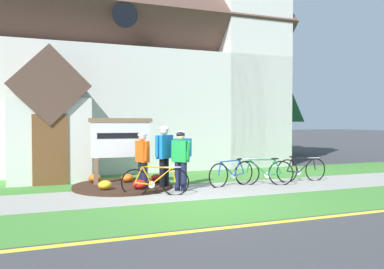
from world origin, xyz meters
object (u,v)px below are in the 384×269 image
at_px(bicycle_silver, 264,172).
at_px(roadside_conifer, 268,79).
at_px(bicycle_black, 301,170).
at_px(bicycle_red, 232,173).
at_px(cyclist_in_red_jersey, 164,152).
at_px(cyclist_in_green_jersey, 142,157).
at_px(cyclist_in_blue_jersey, 180,157).
at_px(bicycle_white, 155,181).
at_px(church_sign, 121,141).
at_px(cyclist_in_yellow_jersey, 181,154).

height_order(bicycle_silver, roadside_conifer, roadside_conifer).
distance_m(bicycle_black, bicycle_red, 2.40).
distance_m(cyclist_in_red_jersey, cyclist_in_green_jersey, 0.61).
bearing_deg(cyclist_in_blue_jersey, bicycle_white, -155.88).
relative_size(church_sign, cyclist_in_blue_jersey, 1.23).
distance_m(bicycle_silver, roadside_conifer, 12.21).
bearing_deg(church_sign, cyclist_in_blue_jersey, -44.26).
height_order(bicycle_black, roadside_conifer, roadside_conifer).
distance_m(church_sign, cyclist_in_green_jersey, 1.08).
height_order(bicycle_black, bicycle_silver, bicycle_black).
bearing_deg(cyclist_in_yellow_jersey, bicycle_silver, -16.33).
relative_size(bicycle_silver, cyclist_in_yellow_jersey, 1.00).
height_order(church_sign, bicycle_silver, church_sign).
relative_size(cyclist_in_yellow_jersey, cyclist_in_blue_jersey, 1.01).
height_order(bicycle_red, cyclist_in_yellow_jersey, cyclist_in_yellow_jersey).
bearing_deg(cyclist_in_green_jersey, bicycle_black, -1.68).
relative_size(bicycle_red, roadside_conifer, 0.24).
relative_size(cyclist_in_red_jersey, cyclist_in_blue_jersey, 1.10).
relative_size(bicycle_white, bicycle_silver, 1.03).
height_order(bicycle_black, cyclist_in_red_jersey, cyclist_in_red_jersey).
bearing_deg(cyclist_in_blue_jersey, bicycle_black, 3.59).
height_order(bicycle_white, cyclist_in_blue_jersey, cyclist_in_blue_jersey).
bearing_deg(cyclist_in_yellow_jersey, church_sign, 161.17).
relative_size(bicycle_red, cyclist_in_red_jersey, 0.94).
bearing_deg(bicycle_black, bicycle_silver, -172.68).
xyz_separation_m(bicycle_black, cyclist_in_green_jersey, (-5.04, 0.15, 0.54)).
xyz_separation_m(bicycle_white, cyclist_in_red_jersey, (0.45, 0.68, 0.68)).
bearing_deg(church_sign, roadside_conifer, 39.73).
xyz_separation_m(bicycle_white, bicycle_red, (2.50, 0.66, 0.00)).
distance_m(bicycle_silver, cyclist_in_yellow_jersey, 2.51).
height_order(bicycle_black, bicycle_red, bicycle_black).
xyz_separation_m(church_sign, roadside_conifer, (10.20, 8.48, 3.07)).
distance_m(bicycle_black, cyclist_in_yellow_jersey, 3.87).
distance_m(church_sign, cyclist_in_yellow_jersey, 1.78).
relative_size(bicycle_silver, cyclist_in_red_jersey, 0.92).
distance_m(bicycle_black, bicycle_silver, 1.46).
bearing_deg(bicycle_silver, church_sign, 162.63).
distance_m(bicycle_white, cyclist_in_yellow_jersey, 1.67).
bearing_deg(bicycle_white, bicycle_red, 14.74).
height_order(bicycle_red, bicycle_silver, bicycle_silver).
bearing_deg(cyclist_in_yellow_jersey, bicycle_white, -134.48).
relative_size(church_sign, bicycle_white, 1.18).
bearing_deg(cyclist_in_green_jersey, cyclist_in_blue_jersey, -23.07).
distance_m(church_sign, roadside_conifer, 13.62).
relative_size(cyclist_in_red_jersey, cyclist_in_green_jersey, 1.11).
distance_m(bicycle_red, cyclist_in_green_jersey, 2.69).
xyz_separation_m(bicycle_red, cyclist_in_green_jersey, (-2.64, 0.11, 0.55)).
xyz_separation_m(cyclist_in_yellow_jersey, cyclist_in_blue_jersey, (-0.29, -0.76, -0.01)).
bearing_deg(roadside_conifer, bicycle_black, -116.49).
distance_m(bicycle_red, cyclist_in_red_jersey, 2.16).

